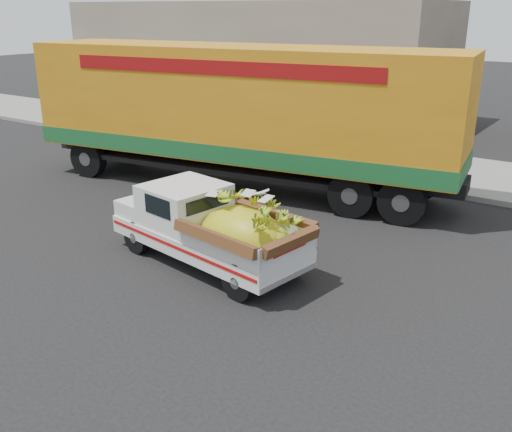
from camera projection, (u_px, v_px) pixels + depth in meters
The scene contains 6 objects.
ground at pixel (179, 239), 12.36m from camera, with size 100.00×100.00×0.00m, color black.
curb at pixel (318, 171), 17.24m from camera, with size 60.00×0.25×0.15m, color gray.
sidewalk at pixel (348, 157), 18.87m from camera, with size 60.00×4.00×0.14m, color gray.
building_left at pixel (251, 58), 26.85m from camera, with size 18.00×6.00×5.00m, color gray.
pickup_truck at pixel (219, 230), 10.72m from camera, with size 4.36×2.17×1.46m.
semi_trailer at pixel (240, 111), 15.23m from camera, with size 12.06×4.24×3.80m.
Camera 1 is at (7.83, -8.51, 4.70)m, focal length 40.00 mm.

